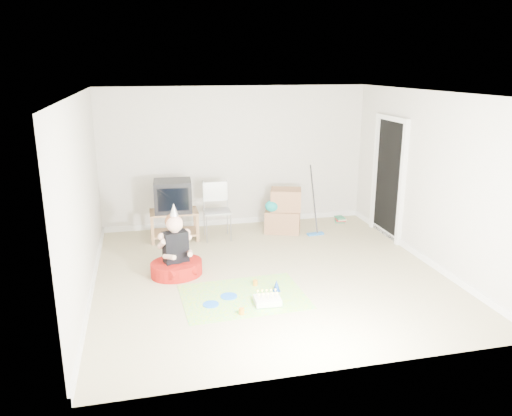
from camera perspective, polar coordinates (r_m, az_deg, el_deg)
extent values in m
plane|color=tan|center=(7.41, 1.47, -7.49)|extent=(5.00, 5.00, 0.00)
cube|color=black|center=(9.05, 14.95, 3.14)|extent=(0.02, 0.90, 2.05)
cube|color=#956943|center=(8.79, -9.39, -0.43)|extent=(0.83, 0.52, 0.03)
cube|color=#956943|center=(8.90, -9.28, -2.78)|extent=(0.83, 0.52, 0.03)
cube|color=#956943|center=(8.63, -11.75, -2.55)|extent=(0.05, 0.05, 0.52)
cube|color=#956943|center=(8.67, -6.70, -2.23)|extent=(0.05, 0.05, 0.52)
cube|color=#956943|center=(9.07, -11.82, -1.65)|extent=(0.05, 0.05, 0.52)
cube|color=#956943|center=(9.10, -7.01, -1.35)|extent=(0.05, 0.05, 0.52)
cube|color=black|center=(8.71, -9.47, 1.38)|extent=(0.66, 0.56, 0.55)
cube|color=#999A9F|center=(8.74, -4.47, -0.41)|extent=(0.47, 0.45, 0.03)
cylinder|color=#999A9F|center=(8.71, -5.85, -0.38)|extent=(0.02, 0.02, 1.02)
cylinder|color=#999A9F|center=(8.76, -3.11, -0.23)|extent=(0.02, 0.02, 1.02)
cube|color=#976A49|center=(9.18, 3.07, -1.45)|extent=(0.75, 0.67, 0.41)
cube|color=#976A49|center=(9.09, 3.44, 0.99)|extent=(0.65, 0.58, 0.39)
ellipsoid|color=#0B807D|center=(8.97, 1.91, 0.23)|extent=(0.27, 0.19, 0.22)
cube|color=blue|center=(9.10, 6.80, -2.95)|extent=(0.31, 0.14, 0.03)
cylinder|color=black|center=(8.92, 6.93, 0.74)|extent=(0.06, 0.41, 1.19)
cube|color=#287A52|center=(9.92, 9.61, -1.47)|extent=(0.25, 0.28, 0.03)
cube|color=red|center=(9.91, 9.62, -1.32)|extent=(0.22, 0.26, 0.02)
cube|color=beige|center=(9.91, 9.62, -1.18)|extent=(0.19, 0.24, 0.03)
cube|color=#287A52|center=(9.90, 9.63, -1.03)|extent=(0.16, 0.21, 0.02)
cylinder|color=#AA160F|center=(7.42, -9.06, -6.82)|extent=(0.94, 0.94, 0.21)
cube|color=black|center=(7.29, -9.17, -4.41)|extent=(0.38, 0.28, 0.46)
sphere|color=beige|center=(7.18, -9.30, -1.79)|extent=(0.30, 0.30, 0.24)
cone|color=white|center=(7.12, -9.37, -0.16)|extent=(0.13, 0.13, 0.18)
cube|color=#EC319A|center=(6.72, -1.44, -10.07)|extent=(1.67, 1.24, 0.01)
cube|color=white|center=(6.50, 1.31, -10.53)|extent=(0.34, 0.28, 0.09)
cube|color=#41B762|center=(6.52, 1.31, -10.83)|extent=(0.34, 0.28, 0.01)
cylinder|color=beige|center=(6.40, 0.39, -10.22)|extent=(0.01, 0.01, 0.07)
cylinder|color=beige|center=(6.41, 0.90, -10.17)|extent=(0.01, 0.01, 0.07)
cylinder|color=beige|center=(6.42, 1.41, -10.13)|extent=(0.01, 0.01, 0.07)
cylinder|color=beige|center=(6.43, 1.93, -10.09)|extent=(0.01, 0.01, 0.07)
cylinder|color=beige|center=(6.44, 2.43, -10.04)|extent=(0.01, 0.01, 0.07)
cylinder|color=beige|center=(6.50, 0.21, -9.81)|extent=(0.01, 0.01, 0.07)
cylinder|color=beige|center=(6.50, 0.72, -9.77)|extent=(0.01, 0.01, 0.07)
cylinder|color=beige|center=(6.52, 1.22, -9.73)|extent=(0.01, 0.01, 0.07)
cylinder|color=beige|center=(6.53, 1.73, -9.69)|extent=(0.01, 0.01, 0.07)
cylinder|color=beige|center=(6.54, 2.23, -9.65)|extent=(0.01, 0.01, 0.07)
cylinder|color=blue|center=(6.71, -3.13, -10.03)|extent=(0.23, 0.23, 0.01)
cylinder|color=blue|center=(6.52, -5.18, -10.90)|extent=(0.25, 0.25, 0.01)
cylinder|color=orange|center=(7.01, -0.08, -8.54)|extent=(0.08, 0.08, 0.07)
cylinder|color=orange|center=(6.26, -1.67, -11.71)|extent=(0.09, 0.09, 0.08)
cone|color=#1846AC|center=(6.83, 2.36, -8.86)|extent=(0.11, 0.11, 0.16)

